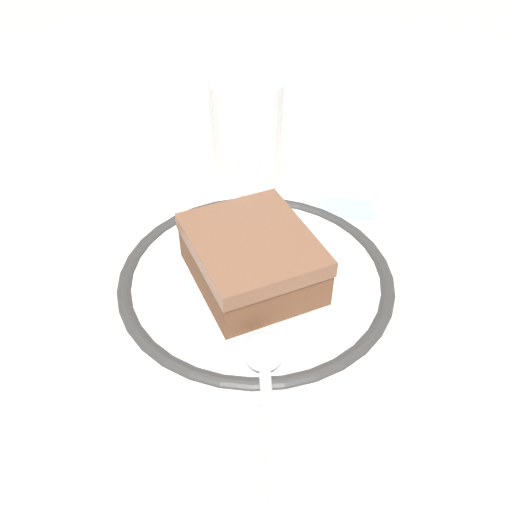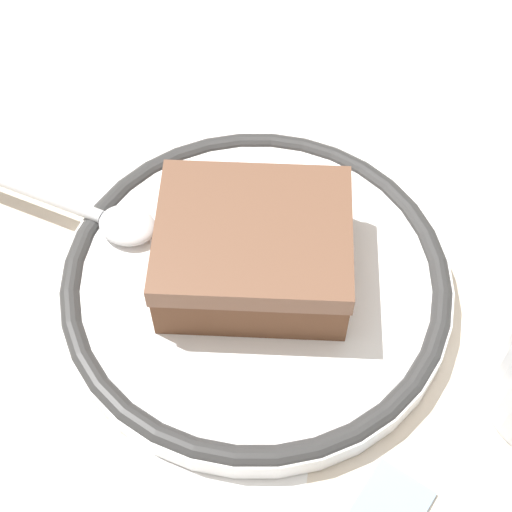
% 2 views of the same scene
% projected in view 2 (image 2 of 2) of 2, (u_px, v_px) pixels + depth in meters
% --- Properties ---
extents(ground_plane, '(2.40, 2.40, 0.00)m').
position_uv_depth(ground_plane, '(190.00, 270.00, 0.44)').
color(ground_plane, '#B7B2A8').
extents(placemat, '(0.55, 0.44, 0.00)m').
position_uv_depth(placemat, '(190.00, 269.00, 0.44)').
color(placemat, beige).
rests_on(placemat, ground_plane).
extents(plate, '(0.21, 0.21, 0.02)m').
position_uv_depth(plate, '(256.00, 282.00, 0.42)').
color(plate, white).
rests_on(plate, placemat).
extents(cake_slice, '(0.12, 0.13, 0.04)m').
position_uv_depth(cake_slice, '(253.00, 249.00, 0.40)').
color(cake_slice, brown).
rests_on(cake_slice, plate).
extents(spoon, '(0.11, 0.09, 0.01)m').
position_uv_depth(spoon, '(93.00, 213.00, 0.44)').
color(spoon, silver).
rests_on(spoon, plate).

